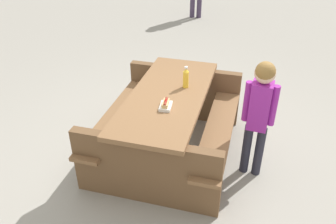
% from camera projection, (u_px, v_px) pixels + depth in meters
% --- Properties ---
extents(ground_plane, '(30.00, 30.00, 0.00)m').
position_uv_depth(ground_plane, '(168.00, 151.00, 3.99)').
color(ground_plane, gray).
rests_on(ground_plane, ground).
extents(picnic_table, '(2.02, 1.69, 0.75)m').
position_uv_depth(picnic_table, '(168.00, 118.00, 3.75)').
color(picnic_table, brown).
rests_on(picnic_table, ground).
extents(soda_bottle, '(0.06, 0.06, 0.24)m').
position_uv_depth(soda_bottle, '(186.00, 78.00, 3.65)').
color(soda_bottle, yellow).
rests_on(soda_bottle, picnic_table).
extents(hotdog_tray, '(0.20, 0.16, 0.08)m').
position_uv_depth(hotdog_tray, '(166.00, 105.00, 3.33)').
color(hotdog_tray, white).
rests_on(hotdog_tray, picnic_table).
extents(child_in_coat, '(0.20, 0.31, 1.27)m').
position_uv_depth(child_in_coat, '(260.00, 106.00, 3.25)').
color(child_in_coat, '#262633').
rests_on(child_in_coat, ground).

